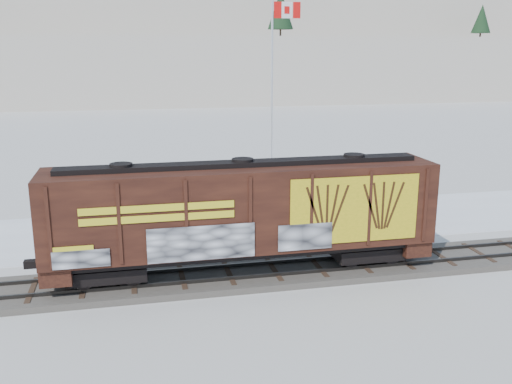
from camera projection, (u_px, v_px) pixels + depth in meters
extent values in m
plane|color=white|center=(317.00, 272.00, 25.38)|extent=(500.00, 500.00, 0.00)
cube|color=#59544C|center=(318.00, 269.00, 25.35)|extent=(50.00, 3.40, 0.28)
cube|color=#33302D|center=(323.00, 270.00, 24.61)|extent=(50.00, 0.10, 0.15)
cube|color=#33302D|center=(313.00, 259.00, 25.98)|extent=(50.00, 0.10, 0.15)
cube|color=white|center=(276.00, 223.00, 32.48)|extent=(40.00, 8.00, 0.03)
cube|color=white|center=(167.00, 69.00, 113.94)|extent=(360.00, 40.00, 12.00)
cube|color=white|center=(158.00, 40.00, 140.92)|extent=(360.00, 40.00, 24.00)
cube|color=white|center=(151.00, 23.00, 172.75)|extent=(360.00, 50.00, 35.00)
cone|color=black|center=(281.00, 10.00, 111.08)|extent=(5.04, 5.04, 7.38)
cone|color=black|center=(482.00, 19.00, 127.02)|extent=(4.20, 4.20, 6.15)
cube|color=black|center=(109.00, 270.00, 23.29)|extent=(3.00, 2.00, 0.90)
cube|color=black|center=(365.00, 250.00, 25.63)|extent=(3.00, 2.00, 0.90)
cylinder|color=black|center=(84.00, 279.00, 22.35)|extent=(0.90, 0.12, 0.90)
cube|color=black|center=(243.00, 248.00, 24.34)|extent=(16.26, 2.40, 0.25)
cube|color=#401C11|center=(243.00, 206.00, 23.89)|extent=(16.26, 3.00, 3.43)
cube|color=black|center=(243.00, 164.00, 23.45)|extent=(14.96, 0.90, 0.20)
cube|color=gold|center=(355.00, 210.00, 23.35)|extent=(5.53, 0.03, 2.78)
cube|color=gold|center=(158.00, 213.00, 21.60)|extent=(5.85, 0.02, 0.70)
cube|color=silver|center=(202.00, 243.00, 22.25)|extent=(4.23, 0.03, 1.40)
cylinder|color=silver|center=(271.00, 194.00, 38.69)|extent=(0.90, 0.90, 0.20)
cylinder|color=silver|center=(272.00, 101.00, 37.17)|extent=(0.14, 0.14, 12.77)
cube|color=red|center=(278.00, 10.00, 35.87)|extent=(0.50, 0.07, 1.00)
cube|color=white|center=(287.00, 10.00, 36.00)|extent=(0.70, 0.09, 1.00)
cube|color=red|center=(297.00, 10.00, 36.14)|extent=(0.50, 0.07, 1.00)
imported|color=#AFB2B7|center=(234.00, 219.00, 30.77)|extent=(4.41, 2.74, 1.40)
imported|color=silver|center=(298.00, 210.00, 31.98)|extent=(5.21, 1.87, 1.71)
imported|color=black|center=(339.00, 204.00, 33.50)|extent=(5.74, 4.21, 1.54)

